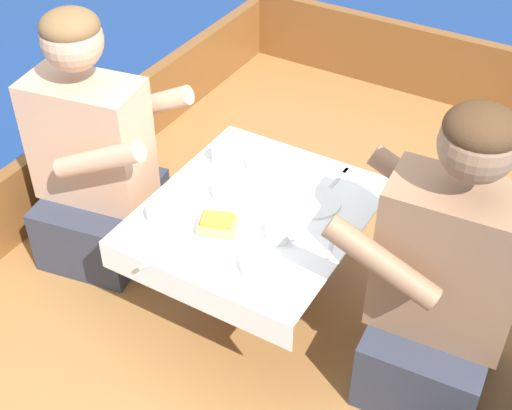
# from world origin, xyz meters

# --- Properties ---
(ground_plane) EXTENTS (60.00, 60.00, 0.00)m
(ground_plane) POSITION_xyz_m (0.00, 0.00, 0.00)
(ground_plane) COLOR navy
(boat_deck) EXTENTS (2.01, 3.47, 0.24)m
(boat_deck) POSITION_xyz_m (0.00, 0.00, 0.12)
(boat_deck) COLOR #9E6B38
(boat_deck) RESTS_ON ground_plane
(gunwale_port) EXTENTS (0.06, 3.47, 0.31)m
(gunwale_port) POSITION_xyz_m (-0.97, 0.00, 0.40)
(gunwale_port) COLOR brown
(gunwale_port) RESTS_ON boat_deck
(bow_coaming) EXTENTS (1.89, 0.06, 0.36)m
(bow_coaming) POSITION_xyz_m (0.00, 1.70, 0.42)
(bow_coaming) COLOR brown
(bow_coaming) RESTS_ON boat_deck
(cockpit_table) EXTENTS (0.68, 0.77, 0.41)m
(cockpit_table) POSITION_xyz_m (0.00, 0.03, 0.61)
(cockpit_table) COLOR #B2B2B7
(cockpit_table) RESTS_ON boat_deck
(person_port) EXTENTS (0.57, 0.52, 0.97)m
(person_port) POSITION_xyz_m (-0.64, -0.02, 0.63)
(person_port) COLOR #333847
(person_port) RESTS_ON boat_deck
(person_starboard) EXTENTS (0.54, 0.47, 1.00)m
(person_starboard) POSITION_xyz_m (0.64, 0.01, 0.65)
(person_starboard) COLOR #333847
(person_starboard) RESTS_ON boat_deck
(plate_sandwich) EXTENTS (0.21, 0.21, 0.01)m
(plate_sandwich) POSITION_xyz_m (-0.05, -0.13, 0.65)
(plate_sandwich) COLOR white
(plate_sandwich) RESTS_ON cockpit_table
(plate_bread) EXTENTS (0.18, 0.18, 0.01)m
(plate_bread) POSITION_xyz_m (0.15, 0.16, 0.65)
(plate_bread) COLOR white
(plate_bread) RESTS_ON cockpit_table
(sandwich) EXTENTS (0.14, 0.12, 0.05)m
(sandwich) POSITION_xyz_m (-0.05, -0.13, 0.68)
(sandwich) COLOR tan
(sandwich) RESTS_ON plate_sandwich
(bowl_port_near) EXTENTS (0.11, 0.11, 0.04)m
(bowl_port_near) POSITION_xyz_m (-0.10, 0.24, 0.67)
(bowl_port_near) COLOR white
(bowl_port_near) RESTS_ON cockpit_table
(bowl_starboard_near) EXTENTS (0.15, 0.15, 0.04)m
(bowl_starboard_near) POSITION_xyz_m (-0.10, 0.06, 0.67)
(bowl_starboard_near) COLOR white
(bowl_starboard_near) RESTS_ON cockpit_table
(bowl_center_far) EXTENTS (0.12, 0.12, 0.04)m
(bowl_center_far) POSITION_xyz_m (0.15, -0.20, 0.67)
(bowl_center_far) COLOR white
(bowl_center_far) RESTS_ON cockpit_table
(bowl_port_far) EXTENTS (0.13, 0.13, 0.04)m
(bowl_port_far) POSITION_xyz_m (-0.23, -0.15, 0.67)
(bowl_port_far) COLOR white
(bowl_port_far) RESTS_ON cockpit_table
(coffee_cup_port) EXTENTS (0.10, 0.07, 0.05)m
(coffee_cup_port) POSITION_xyz_m (0.13, -0.06, 0.68)
(coffee_cup_port) COLOR white
(coffee_cup_port) RESTS_ON cockpit_table
(coffee_cup_starboard) EXTENTS (0.11, 0.08, 0.07)m
(coffee_cup_starboard) POSITION_xyz_m (-0.24, 0.20, 0.69)
(coffee_cup_starboard) COLOR white
(coffee_cup_starboard) RESTS_ON cockpit_table
(utensil_spoon_starboard) EXTENTS (0.09, 0.16, 0.01)m
(utensil_spoon_starboard) POSITION_xyz_m (-0.11, -0.29, 0.65)
(utensil_spoon_starboard) COLOR silver
(utensil_spoon_starboard) RESTS_ON cockpit_table
(utensil_knife_port) EXTENTS (0.15, 0.11, 0.00)m
(utensil_knife_port) POSITION_xyz_m (-0.24, -0.01, 0.65)
(utensil_knife_port) COLOR silver
(utensil_knife_port) RESTS_ON cockpit_table
(utensil_spoon_port) EXTENTS (0.17, 0.07, 0.01)m
(utensil_spoon_port) POSITION_xyz_m (0.22, -0.28, 0.65)
(utensil_spoon_port) COLOR silver
(utensil_spoon_port) RESTS_ON cockpit_table
(utensil_knife_starboard) EXTENTS (0.06, 0.17, 0.00)m
(utensil_knife_starboard) POSITION_xyz_m (0.28, 0.01, 0.65)
(utensil_knife_starboard) COLOR silver
(utensil_knife_starboard) RESTS_ON cockpit_table
(utensil_fork_starboard) EXTENTS (0.02, 0.17, 0.00)m
(utensil_fork_starboard) POSITION_xyz_m (0.16, 0.32, 0.65)
(utensil_fork_starboard) COLOR silver
(utensil_fork_starboard) RESTS_ON cockpit_table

